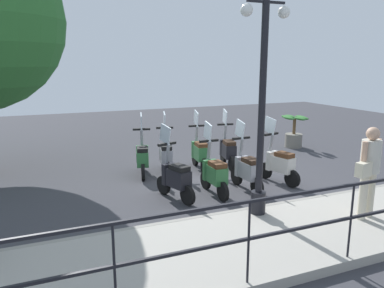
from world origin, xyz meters
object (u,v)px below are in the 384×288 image
(scooter_near_3, at_px, (175,177))
(scooter_far_0, at_px, (228,150))
(scooter_near_1, at_px, (247,169))
(scooter_far_3, at_px, (142,157))
(potted_palm, at_px, (294,134))
(lamp_post_near, at_px, (261,117))
(scooter_far_2, at_px, (166,155))
(scooter_near_2, at_px, (214,173))
(pedestrian_with_bag, at_px, (369,166))
(scooter_far_1, at_px, (200,152))
(scooter_near_0, at_px, (279,163))

(scooter_near_3, distance_m, scooter_far_0, 2.76)
(scooter_near_1, distance_m, scooter_far_3, 2.68)
(potted_palm, relative_size, scooter_far_3, 0.69)
(lamp_post_near, relative_size, scooter_far_2, 2.56)
(potted_palm, relative_size, scooter_near_2, 0.69)
(pedestrian_with_bag, height_order, scooter_near_3, pedestrian_with_bag)
(scooter_near_3, xyz_separation_m, scooter_far_2, (1.87, -0.43, 0.00))
(lamp_post_near, distance_m, scooter_far_2, 3.76)
(potted_palm, bearing_deg, scooter_near_2, 124.97)
(potted_palm, xyz_separation_m, scooter_near_1, (-3.13, 3.66, 0.04))
(scooter_far_2, height_order, scooter_far_3, same)
(scooter_far_0, bearing_deg, scooter_far_1, 96.69)
(scooter_near_0, relative_size, scooter_near_2, 1.00)
(scooter_near_0, distance_m, scooter_far_2, 2.82)
(scooter_near_0, distance_m, scooter_far_0, 1.73)
(scooter_near_3, distance_m, scooter_far_1, 2.27)
(lamp_post_near, height_order, pedestrian_with_bag, lamp_post_near)
(pedestrian_with_bag, height_order, scooter_far_1, pedestrian_with_bag)
(lamp_post_near, bearing_deg, scooter_near_1, -23.85)
(scooter_far_1, xyz_separation_m, scooter_far_2, (0.05, 0.92, 0.00))
(scooter_near_1, xyz_separation_m, scooter_far_0, (1.82, -0.48, 0.00))
(potted_palm, relative_size, scooter_far_1, 0.69)
(lamp_post_near, height_order, scooter_far_1, lamp_post_near)
(scooter_near_2, height_order, scooter_far_0, same)
(lamp_post_near, xyz_separation_m, potted_palm, (4.63, -4.33, -1.44))
(scooter_near_2, relative_size, scooter_far_0, 1.00)
(potted_palm, bearing_deg, lamp_post_near, 136.96)
(scooter_near_0, relative_size, scooter_far_2, 1.00)
(scooter_near_3, relative_size, scooter_far_0, 1.00)
(scooter_near_2, height_order, scooter_far_3, same)
(scooter_far_0, relative_size, scooter_far_2, 1.00)
(lamp_post_near, bearing_deg, scooter_near_2, 4.95)
(potted_palm, distance_m, scooter_near_0, 4.03)
(potted_palm, bearing_deg, scooter_far_1, 107.35)
(scooter_far_1, bearing_deg, scooter_near_1, -164.04)
(scooter_near_3, bearing_deg, scooter_far_3, -11.25)
(scooter_far_1, relative_size, scooter_far_2, 1.00)
(scooter_near_0, xyz_separation_m, scooter_near_3, (-0.08, 2.61, 0.00))
(scooter_far_1, bearing_deg, scooter_far_2, 93.51)
(lamp_post_near, relative_size, scooter_far_1, 2.56)
(lamp_post_near, bearing_deg, scooter_far_1, -6.01)
(lamp_post_near, height_order, scooter_far_2, lamp_post_near)
(lamp_post_near, bearing_deg, scooter_far_3, 18.71)
(scooter_near_3, bearing_deg, scooter_far_0, -67.43)
(scooter_near_0, bearing_deg, scooter_far_3, 43.21)
(scooter_far_0, bearing_deg, scooter_far_3, 98.64)
(pedestrian_with_bag, relative_size, scooter_near_2, 1.03)
(scooter_near_1, xyz_separation_m, scooter_near_2, (0.01, 0.80, 0.00))
(pedestrian_with_bag, xyz_separation_m, scooter_far_3, (4.35, 2.75, -0.60))
(lamp_post_near, xyz_separation_m, scooter_near_3, (1.57, 0.99, -1.40))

